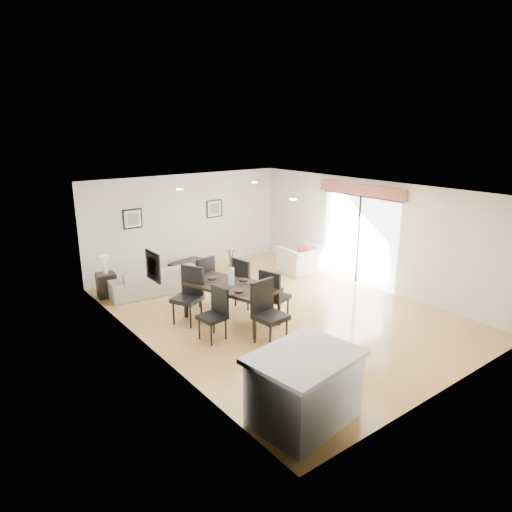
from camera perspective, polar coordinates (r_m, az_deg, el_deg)
ground at (r=10.24m, az=2.67°, el=-6.87°), size 8.00×8.00×0.00m
wall_back at (r=13.03m, az=-8.62°, el=4.18°), size 6.00×0.04×2.70m
wall_front at (r=7.36m, az=23.30°, el=-6.26°), size 6.00×0.04×2.70m
wall_left at (r=8.27m, az=-13.39°, el=-2.96°), size 0.04×8.00×2.70m
wall_right at (r=11.89m, az=13.94°, el=2.76°), size 0.04×8.00×2.70m
ceiling at (r=9.52m, az=2.88°, el=8.28°), size 6.00×8.00×0.02m
sofa at (r=11.52m, az=-12.40°, el=-2.82°), size 2.37×1.14×0.67m
armchair at (r=12.79m, az=5.83°, el=-0.45°), size 1.20×1.06×0.75m
courtyard_plant_a at (r=13.72m, az=23.21°, el=-0.76°), size 0.60×0.52×0.65m
courtyard_plant_b at (r=14.83m, az=17.08°, el=1.19°), size 0.49×0.49×0.73m
dining_table at (r=9.47m, az=-3.10°, el=-4.08°), size 1.48×2.14×0.81m
dining_chair_wnear at (r=8.81m, az=-5.07°, el=-6.80°), size 0.52×0.52×1.02m
dining_chair_wfar at (r=9.59m, az=-8.30°, el=-4.43°), size 0.71×0.71×1.18m
dining_chair_enear at (r=9.50m, az=2.10°, el=-4.63°), size 0.63×0.63×1.13m
dining_chair_efar at (r=10.23m, az=-1.42°, el=-3.03°), size 0.59×0.59×1.15m
dining_chair_head at (r=8.59m, az=1.37°, el=-6.60°), size 0.59×0.59×1.21m
dining_chair_foot at (r=10.47m, az=-6.70°, el=-2.73°), size 0.60×0.60×1.13m
vase at (r=9.34m, az=-3.13°, el=-1.66°), size 0.82×1.35×0.76m
coffee_table at (r=12.66m, az=-8.39°, el=-1.55°), size 1.11×0.83×0.40m
side_table at (r=11.56m, az=-18.18°, el=-3.45°), size 0.49×0.49×0.57m
table_lamp at (r=11.39m, az=-18.43°, el=-0.74°), size 0.23×0.23×0.44m
cushion at (r=12.59m, az=5.83°, el=0.31°), size 0.34×0.13×0.33m
kitchen_island at (r=6.53m, az=5.99°, el=-16.05°), size 1.60×1.31×1.02m
bar_stool at (r=7.11m, az=12.13°, el=-12.22°), size 0.35×0.35×0.76m
framed_print_back_left at (r=12.27m, az=-15.18°, el=4.51°), size 0.52×0.04×0.52m
framed_print_back_right at (r=13.39m, az=-5.23°, el=5.92°), size 0.52×0.04×0.52m
framed_print_left_wall at (r=8.02m, az=-12.75°, el=-1.27°), size 0.04×0.52×0.52m
sliding_door at (r=11.98m, az=12.80°, el=4.47°), size 0.12×2.70×2.57m
courtyard at (r=14.99m, az=18.94°, el=3.37°), size 6.00×6.00×2.00m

